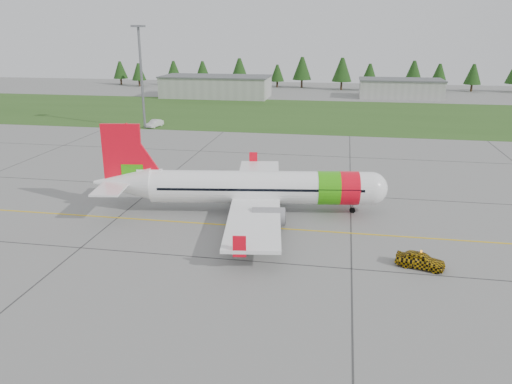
# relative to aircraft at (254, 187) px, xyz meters

# --- Properties ---
(ground) EXTENTS (320.00, 320.00, 0.00)m
(ground) POSITION_rel_aircraft_xyz_m (0.77, -12.49, -2.85)
(ground) COLOR gray
(ground) RESTS_ON ground
(aircraft) EXTENTS (32.50, 30.23, 9.87)m
(aircraft) POSITION_rel_aircraft_xyz_m (0.00, 0.00, 0.00)
(aircraft) COLOR white
(aircraft) RESTS_ON ground
(follow_me_car) EXTENTS (1.79, 1.97, 4.12)m
(follow_me_car) POSITION_rel_aircraft_xyz_m (16.54, -11.15, -0.79)
(follow_me_car) COLOR #D19F0B
(follow_me_car) RESTS_ON ground
(service_van) EXTENTS (1.89, 1.83, 4.61)m
(service_van) POSITION_rel_aircraft_xyz_m (-29.72, 47.16, -0.54)
(service_van) COLOR silver
(service_van) RESTS_ON ground
(grass_strip) EXTENTS (320.00, 50.00, 0.03)m
(grass_strip) POSITION_rel_aircraft_xyz_m (0.77, 69.51, -2.83)
(grass_strip) COLOR #30561E
(grass_strip) RESTS_ON ground
(taxi_guideline) EXTENTS (120.00, 0.25, 0.02)m
(taxi_guideline) POSITION_rel_aircraft_xyz_m (0.77, -4.49, -2.84)
(taxi_guideline) COLOR gold
(taxi_guideline) RESTS_ON ground
(hangar_west) EXTENTS (32.00, 14.00, 6.00)m
(hangar_west) POSITION_rel_aircraft_xyz_m (-29.23, 97.51, 0.15)
(hangar_west) COLOR #A8A8A3
(hangar_west) RESTS_ON ground
(hangar_east) EXTENTS (24.00, 12.00, 5.20)m
(hangar_east) POSITION_rel_aircraft_xyz_m (25.77, 105.51, -0.25)
(hangar_east) COLOR #A8A8A3
(hangar_east) RESTS_ON ground
(floodlight_mast) EXTENTS (0.50, 0.50, 20.00)m
(floodlight_mast) POSITION_rel_aircraft_xyz_m (-31.23, 45.51, 7.15)
(floodlight_mast) COLOR slate
(floodlight_mast) RESTS_ON ground
(treeline) EXTENTS (160.00, 8.00, 10.00)m
(treeline) POSITION_rel_aircraft_xyz_m (0.77, 125.51, 2.15)
(treeline) COLOR #1C3F14
(treeline) RESTS_ON ground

